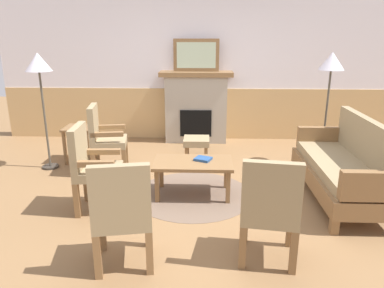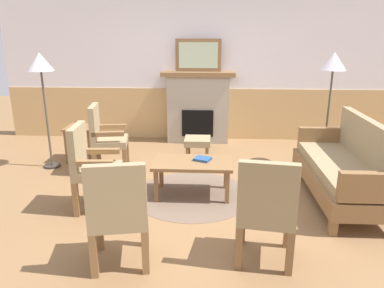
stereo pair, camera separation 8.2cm
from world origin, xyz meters
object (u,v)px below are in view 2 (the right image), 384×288
object	(u,v)px
fireplace	(198,106)
floor_lamp_by_couch	(333,69)
floor_lamp_by_chairs	(41,69)
couch	(344,169)
armchair_near_fireplace	(91,164)
book_on_table	(203,159)
armchair_by_window_left	(105,136)
side_table	(81,134)
coffee_table	(193,166)
framed_picture	(198,55)
armchair_front_center	(118,209)
footstool	(198,143)
armchair_front_left	(267,206)

from	to	relation	value
fireplace	floor_lamp_by_couch	bearing A→B (deg)	-30.85
floor_lamp_by_couch	floor_lamp_by_chairs	world-z (taller)	same
couch	armchair_near_fireplace	world-z (taller)	same
book_on_table	armchair_by_window_left	xyz separation A→B (m)	(-1.41, 0.68, 0.08)
floor_lamp_by_chairs	armchair_near_fireplace	bearing A→B (deg)	-50.62
floor_lamp_by_chairs	side_table	bearing A→B (deg)	41.36
book_on_table	coffee_table	bearing A→B (deg)	-156.91
armchair_near_fireplace	floor_lamp_by_couch	distance (m)	3.57
framed_picture	armchair_near_fireplace	distance (m)	3.15
armchair_near_fireplace	armchair_front_center	distance (m)	1.21
coffee_table	armchair_near_fireplace	xyz separation A→B (m)	(-1.12, -0.41, 0.15)
armchair_near_fireplace	floor_lamp_by_chairs	size ratio (longest dim) A/B	0.58
coffee_table	floor_lamp_by_chairs	xyz separation A→B (m)	(-2.17, 0.87, 1.06)
couch	fireplace	bearing A→B (deg)	127.36
fireplace	footstool	world-z (taller)	fireplace
coffee_table	floor_lamp_by_chairs	world-z (taller)	floor_lamp_by_chairs
coffee_table	armchair_front_left	world-z (taller)	armchair_front_left
side_table	armchair_front_center	bearing A→B (deg)	-64.66
armchair_near_fireplace	armchair_front_left	xyz separation A→B (m)	(1.82, -0.95, 0.00)
side_table	floor_lamp_by_chairs	xyz separation A→B (m)	(-0.37, -0.32, 1.02)
armchair_front_center	fireplace	bearing A→B (deg)	82.38
framed_picture	armchair_front_center	size ratio (longest dim) A/B	0.82
armchair_near_fireplace	side_table	size ratio (longest dim) A/B	1.78
armchair_near_fireplace	armchair_front_center	size ratio (longest dim) A/B	1.00
couch	floor_lamp_by_chairs	xyz separation A→B (m)	(-3.97, 0.90, 1.05)
couch	side_table	world-z (taller)	couch
book_on_table	floor_lamp_by_chairs	world-z (taller)	floor_lamp_by_chairs
framed_picture	floor_lamp_by_chairs	size ratio (longest dim) A/B	0.48
book_on_table	armchair_front_center	world-z (taller)	armchair_front_center
fireplace	coffee_table	xyz separation A→B (m)	(0.03, -2.36, -0.27)
coffee_table	framed_picture	bearing A→B (deg)	90.64
book_on_table	floor_lamp_by_couch	xyz separation A→B (m)	(1.82, 1.14, 1.00)
coffee_table	book_on_table	size ratio (longest dim) A/B	5.05
coffee_table	book_on_table	bearing A→B (deg)	23.09
fireplace	framed_picture	distance (m)	0.91
armchair_by_window_left	side_table	size ratio (longest dim) A/B	1.78
framed_picture	floor_lamp_by_chairs	distance (m)	2.61
side_table	floor_lamp_by_couch	distance (m)	3.88
armchair_front_center	footstool	bearing A→B (deg)	78.81
framed_picture	armchair_near_fireplace	world-z (taller)	framed_picture
armchair_by_window_left	floor_lamp_by_chairs	xyz separation A→B (m)	(-0.88, 0.14, 0.91)
footstool	armchair_front_center	world-z (taller)	armchair_front_center
coffee_table	side_table	world-z (taller)	side_table
armchair_front_left	side_table	world-z (taller)	armchair_front_left
armchair_front_center	side_table	xyz separation A→B (m)	(-1.26, 2.67, -0.10)
footstool	floor_lamp_by_couch	bearing A→B (deg)	-3.33
fireplace	side_table	distance (m)	2.14
footstool	armchair_front_left	size ratio (longest dim) A/B	0.41
floor_lamp_by_couch	coffee_table	bearing A→B (deg)	-148.50
side_table	book_on_table	bearing A→B (deg)	-30.61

